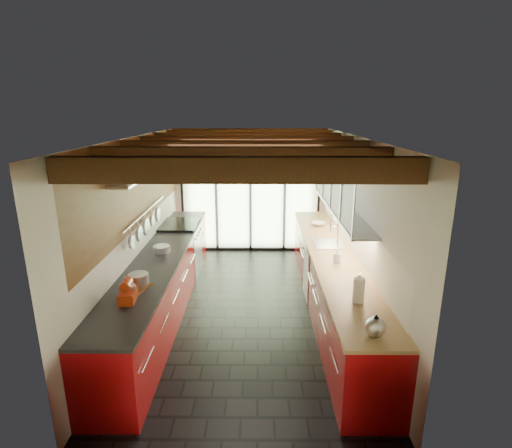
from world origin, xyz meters
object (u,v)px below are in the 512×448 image
(soap_bottle, at_px, (338,255))
(bowl, at_px, (318,224))
(stand_mixer, at_px, (128,292))
(paper_towel, at_px, (359,291))
(kettle, at_px, (376,326))

(soap_bottle, xyz_separation_m, bowl, (0.00, 1.84, -0.07))
(stand_mixer, distance_m, paper_towel, 2.54)
(kettle, bearing_deg, stand_mixer, 164.68)
(paper_towel, relative_size, bowl, 1.39)
(stand_mixer, bearing_deg, soap_bottle, 24.86)
(paper_towel, bearing_deg, stand_mixer, 179.31)
(kettle, xyz_separation_m, soap_bottle, (-0.00, 1.87, 0.00))
(paper_towel, bearing_deg, kettle, -90.00)
(stand_mixer, bearing_deg, paper_towel, -0.69)
(kettle, height_order, soap_bottle, kettle)
(paper_towel, height_order, bowl, paper_towel)
(bowl, bearing_deg, paper_towel, -90.00)
(stand_mixer, relative_size, paper_towel, 0.90)
(kettle, relative_size, bowl, 1.04)
(stand_mixer, xyz_separation_m, kettle, (2.54, -0.70, -0.00))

